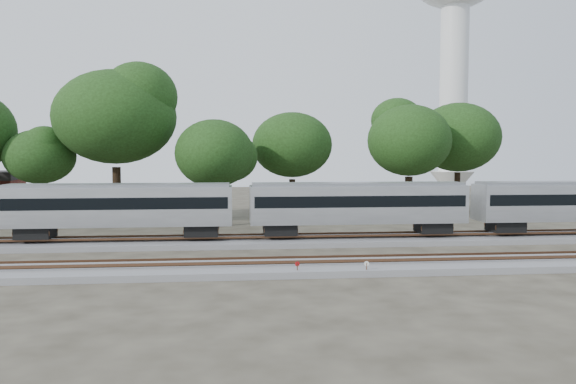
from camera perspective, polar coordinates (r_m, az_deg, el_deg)
ground at (r=38.14m, az=-7.76°, el=-6.78°), size 160.00×160.00×0.00m
track_far at (r=44.01m, az=-7.47°, el=-5.06°), size 160.00×5.00×0.73m
track_near at (r=34.17m, az=-8.01°, el=-7.70°), size 160.00×5.00×0.73m
train at (r=47.65m, az=18.13°, el=-0.96°), size 107.20×3.06×4.51m
switch_stand_red at (r=32.41m, az=0.95°, el=-7.64°), size 0.28×0.12×0.90m
switch_stand_white at (r=32.77m, az=7.99°, el=-7.54°), size 0.29×0.08×0.91m
switch_lever at (r=33.14m, az=6.16°, el=-8.15°), size 0.51×0.32×0.30m
tree_2 at (r=60.41m, az=-23.92°, el=3.28°), size 6.84×6.84×9.65m
tree_3 at (r=57.96m, az=-17.14°, el=7.27°), size 10.78×10.78×15.19m
tree_4 at (r=54.10m, az=-7.50°, el=3.89°), size 7.17×7.17×10.12m
tree_5 at (r=60.05m, az=0.43°, el=4.79°), size 8.09×8.09×11.40m
tree_6 at (r=61.76m, az=12.23°, el=5.13°), size 8.58×8.58×12.10m
tree_7 at (r=69.30m, az=16.90°, el=5.32°), size 9.08×9.08×12.80m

